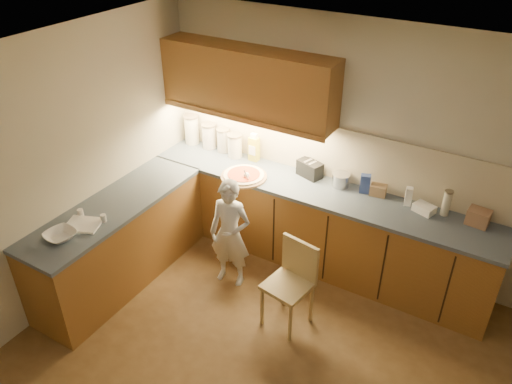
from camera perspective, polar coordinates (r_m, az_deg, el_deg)
room at (r=3.34m, az=1.29°, el=-3.21°), size 4.54×4.50×2.62m
l_counter at (r=5.30m, az=-0.88°, el=-4.36°), size 3.77×2.62×0.92m
backsplash at (r=5.26m, az=8.40°, el=4.58°), size 3.75×0.02×0.58m
upper_cabinets at (r=5.25m, az=-1.00°, el=12.45°), size 1.95×0.36×0.73m
pizza_on_board at (r=5.30m, az=-1.39°, el=1.87°), size 0.49×0.49×0.20m
child at (r=5.03m, az=-2.97°, el=-4.79°), size 0.47×0.34×1.19m
wooden_chair at (r=4.66m, az=4.17°, el=-9.79°), size 0.45×0.45×0.86m
mixing_bowl at (r=4.73m, az=-21.46°, el=-4.65°), size 0.30×0.30×0.07m
canister_a at (r=6.02m, az=-7.36°, el=7.12°), size 0.18×0.18×0.35m
canister_b at (r=5.90m, az=-5.38°, el=6.41°), size 0.17×0.17×0.30m
canister_c at (r=5.80m, az=-3.76°, el=5.93°), size 0.15×0.15×0.28m
canister_d at (r=5.68m, az=-2.44°, el=5.34°), size 0.17×0.17×0.28m
oil_jug at (r=5.59m, az=-0.25°, el=5.03°), size 0.11×0.08×0.33m
toaster at (r=5.33m, az=6.17°, el=2.64°), size 0.30×0.23×0.18m
steel_pot at (r=5.20m, az=9.66°, el=1.38°), size 0.19×0.19×0.14m
blue_box at (r=5.13m, az=12.36°, el=0.93°), size 0.12×0.10×0.20m
card_box_a at (r=5.14m, az=13.79°, el=0.21°), size 0.17×0.13×0.11m
white_bottle at (r=5.03m, az=17.05°, el=-0.49°), size 0.08×0.08×0.19m
flat_pack at (r=5.00m, az=18.66°, el=-1.79°), size 0.22×0.19×0.08m
tall_jar at (r=4.98m, az=20.95°, el=-1.15°), size 0.08×0.08×0.26m
card_box_b at (r=4.99m, az=24.07°, el=-2.65°), size 0.21×0.17×0.15m
dough_cloth at (r=4.84m, az=-19.14°, el=-3.52°), size 0.37×0.34×0.02m
spice_jar_a at (r=4.97m, az=-19.43°, el=-2.25°), size 0.07×0.07×0.07m
spice_jar_b at (r=4.83m, az=-17.04°, el=-2.86°), size 0.07×0.07×0.07m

